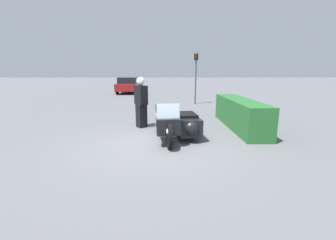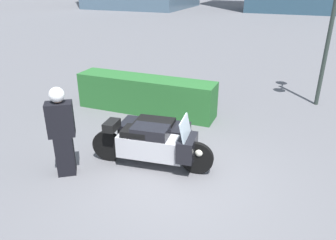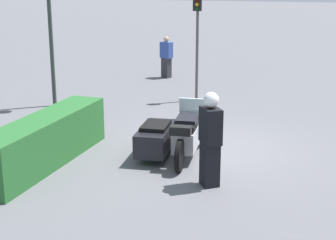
{
  "view_description": "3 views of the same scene",
  "coord_description": "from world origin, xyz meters",
  "px_view_note": "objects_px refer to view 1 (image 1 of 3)",
  "views": [
    {
      "loc": [
        5.97,
        0.28,
        1.98
      ],
      "look_at": [
        -0.08,
        0.35,
        0.69
      ],
      "focal_mm": 24.0,
      "sensor_mm": 36.0,
      "label": 1
    },
    {
      "loc": [
        1.91,
        -5.06,
        3.65
      ],
      "look_at": [
        -0.37,
        0.58,
        0.97
      ],
      "focal_mm": 35.0,
      "sensor_mm": 36.0,
      "label": 2
    },
    {
      "loc": [
        -11.02,
        -2.71,
        3.81
      ],
      "look_at": [
        -1.48,
        0.44,
        1.04
      ],
      "focal_mm": 55.0,
      "sensor_mm": 36.0,
      "label": 3
    }
  ],
  "objects_px": {
    "traffic_light_far": "(196,71)",
    "hedge_bush_curbside": "(239,113)",
    "police_motorcycle": "(177,123)",
    "parked_car_background": "(128,85)",
    "officer_rider": "(141,101)"
  },
  "relations": [
    {
      "from": "traffic_light_far",
      "to": "parked_car_background",
      "type": "bearing_deg",
      "value": -136.79
    },
    {
      "from": "officer_rider",
      "to": "hedge_bush_curbside",
      "type": "relative_size",
      "value": 0.45
    },
    {
      "from": "hedge_bush_curbside",
      "to": "parked_car_background",
      "type": "xyz_separation_m",
      "value": [
        -13.8,
        -6.28,
        0.27
      ]
    },
    {
      "from": "police_motorcycle",
      "to": "hedge_bush_curbside",
      "type": "height_order",
      "value": "police_motorcycle"
    },
    {
      "from": "police_motorcycle",
      "to": "hedge_bush_curbside",
      "type": "bearing_deg",
      "value": 114.05
    },
    {
      "from": "hedge_bush_curbside",
      "to": "traffic_light_far",
      "type": "height_order",
      "value": "traffic_light_far"
    },
    {
      "from": "parked_car_background",
      "to": "hedge_bush_curbside",
      "type": "bearing_deg",
      "value": -156.87
    },
    {
      "from": "police_motorcycle",
      "to": "officer_rider",
      "type": "distance_m",
      "value": 1.96
    },
    {
      "from": "officer_rider",
      "to": "parked_car_background",
      "type": "distance_m",
      "value": 14.02
    },
    {
      "from": "officer_rider",
      "to": "hedge_bush_curbside",
      "type": "height_order",
      "value": "officer_rider"
    },
    {
      "from": "officer_rider",
      "to": "traffic_light_far",
      "type": "bearing_deg",
      "value": 30.9
    },
    {
      "from": "traffic_light_far",
      "to": "hedge_bush_curbside",
      "type": "bearing_deg",
      "value": 15.38
    },
    {
      "from": "police_motorcycle",
      "to": "parked_car_background",
      "type": "height_order",
      "value": "parked_car_background"
    },
    {
      "from": "hedge_bush_curbside",
      "to": "parked_car_background",
      "type": "relative_size",
      "value": 0.96
    },
    {
      "from": "officer_rider",
      "to": "traffic_light_far",
      "type": "relative_size",
      "value": 0.58
    }
  ]
}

